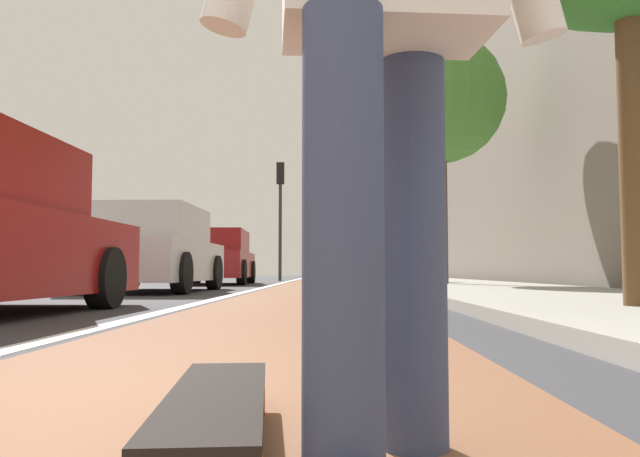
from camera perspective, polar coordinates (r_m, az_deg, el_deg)
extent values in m
plane|color=#38383D|center=(10.39, -0.89, -5.87)|extent=(80.00, 80.00, 0.00)
cube|color=brown|center=(24.38, 0.25, -4.70)|extent=(56.00, 2.02, 0.00)
cube|color=silver|center=(20.44, -3.18, -4.86)|extent=(52.00, 0.16, 0.01)
cube|color=#9E9B93|center=(18.58, 9.54, -4.76)|extent=(52.00, 3.20, 0.11)
cube|color=slate|center=(23.36, 13.97, 6.82)|extent=(40.00, 1.20, 9.29)
cylinder|color=orange|center=(1.71, -11.44, -15.07)|extent=(0.07, 0.04, 0.07)
cylinder|color=orange|center=(1.70, -5.52, -15.20)|extent=(0.07, 0.04, 0.07)
cube|color=silver|center=(1.69, -8.47, -13.57)|extent=(0.07, 0.13, 0.02)
cube|color=silver|center=(1.11, -10.67, -18.82)|extent=(0.07, 0.13, 0.02)
cube|color=black|center=(1.39, -9.31, -14.74)|extent=(0.86, 0.28, 0.02)
cylinder|color=#384260|center=(1.07, 2.10, -1.66)|extent=(0.14, 0.14, 0.82)
cylinder|color=#384260|center=(1.35, 8.40, -2.08)|extent=(0.14, 0.14, 0.82)
cube|color=#4C606B|center=(6.69, -26.72, 3.37)|extent=(0.08, 1.65, 0.51)
cylinder|color=black|center=(6.55, -18.78, -4.23)|extent=(0.61, 0.23, 0.60)
cube|color=silver|center=(11.62, -14.77, -2.85)|extent=(4.10, 1.81, 0.70)
cube|color=silver|center=(11.51, -14.93, 0.40)|extent=(2.27, 1.64, 0.60)
cube|color=#4C606B|center=(12.58, -13.45, 0.03)|extent=(0.06, 1.54, 0.51)
cylinder|color=black|center=(13.08, -16.68, -3.83)|extent=(0.67, 0.23, 0.67)
cylinder|color=black|center=(12.64, -9.51, -3.94)|extent=(0.67, 0.23, 0.67)
cylinder|color=black|center=(10.71, -21.02, -3.77)|extent=(0.67, 0.23, 0.67)
cylinder|color=black|center=(10.18, -12.36, -3.95)|extent=(0.67, 0.23, 0.67)
cube|color=maroon|center=(17.83, -9.23, -3.23)|extent=(4.30, 1.87, 0.70)
cube|color=maroon|center=(17.70, -9.28, -1.12)|extent=(2.39, 1.66, 0.60)
cube|color=#4C606B|center=(18.86, -8.77, -1.29)|extent=(0.10, 1.51, 0.51)
cylinder|color=black|center=(19.26, -11.08, -3.88)|extent=(0.67, 0.24, 0.66)
cylinder|color=black|center=(19.04, -6.24, -3.93)|extent=(0.67, 0.24, 0.66)
cylinder|color=black|center=(16.68, -12.66, -3.87)|extent=(0.67, 0.24, 0.66)
cylinder|color=black|center=(16.43, -7.07, -3.94)|extent=(0.67, 0.24, 0.66)
cylinder|color=#2D2D2D|center=(23.40, -3.61, -0.33)|extent=(0.12, 0.12, 3.59)
cube|color=black|center=(23.63, -3.59, 4.99)|extent=(0.24, 0.28, 0.80)
sphere|color=#360606|center=(23.80, -3.56, 5.56)|extent=(0.16, 0.16, 0.16)
sphere|color=#392907|center=(23.76, -3.56, 4.94)|extent=(0.16, 0.16, 0.16)
sphere|color=green|center=(23.72, -3.56, 4.32)|extent=(0.16, 0.16, 0.16)
cylinder|color=brown|center=(5.46, 26.39, 6.75)|extent=(0.21, 0.21, 2.67)
cylinder|color=brown|center=(13.58, 10.92, 1.17)|extent=(0.24, 0.24, 3.07)
sphere|color=#4C8C38|center=(14.02, 10.79, 11.41)|extent=(2.75, 2.75, 2.75)
cylinder|color=brown|center=(16.16, 9.00, -3.65)|extent=(0.14, 0.14, 0.82)
cylinder|color=brown|center=(15.88, 8.48, -3.65)|extent=(0.14, 0.14, 0.82)
cube|color=black|center=(16.16, 9.01, -4.98)|extent=(0.26, 0.10, 0.07)
cube|color=black|center=(16.05, 8.68, -1.12)|extent=(0.24, 0.40, 0.60)
cylinder|color=black|center=(16.08, 9.52, -1.12)|extent=(0.09, 0.24, 0.60)
cylinder|color=black|center=(16.02, 7.83, -1.12)|extent=(0.09, 0.24, 0.60)
sphere|color=brown|center=(16.07, 8.66, 0.34)|extent=(0.22, 0.22, 0.22)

